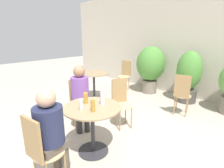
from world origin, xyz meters
name	(u,v)px	position (x,y,z in m)	size (l,w,h in m)	color
ground_plane	(93,156)	(0.00, 0.00, 0.00)	(20.00, 20.00, 0.00)	#B2A899
storefront_wall	(197,42)	(0.00, 3.53, 1.50)	(10.00, 0.06, 3.00)	beige
cafe_table_near	(92,118)	(-0.09, 0.07, 0.55)	(0.82, 0.82, 0.73)	#2D2D33
cafe_table_far	(94,80)	(-1.77, 1.50, 0.54)	(0.78, 0.78, 0.73)	#2D2D33
bistro_chair_0	(79,100)	(-0.85, 0.38, 0.54)	(0.41, 0.39, 0.91)	tan
bistro_chair_1	(40,148)	(0.03, -0.74, 0.54)	(0.36, 0.38, 0.91)	tan
bistro_chair_2	(182,92)	(0.31, 2.16, 0.54)	(0.38, 0.40, 0.91)	tan
bistro_chair_3	(125,73)	(-1.77, 2.76, 0.54)	(0.38, 0.40, 0.91)	tan
bistro_chair_4	(121,99)	(-0.34, 0.97, 0.54)	(0.41, 0.39, 0.91)	tan
seated_person_0	(80,93)	(-0.72, 0.32, 0.72)	(0.37, 0.35, 1.20)	#2D2D33
seated_person_1	(51,129)	(0.01, -0.60, 0.70)	(0.32, 0.35, 1.17)	brown
beer_glass_0	(93,106)	(0.05, -0.02, 0.81)	(0.06, 0.06, 0.17)	#B28433
beer_glass_1	(102,99)	(-0.04, 0.23, 0.82)	(0.07, 0.07, 0.19)	silver
beer_glass_2	(86,98)	(-0.25, 0.09, 0.81)	(0.07, 0.07, 0.16)	#B28433
beer_glass_3	(81,105)	(-0.12, -0.08, 0.80)	(0.06, 0.06, 0.14)	silver
potted_plant_0	(150,66)	(-1.04, 3.04, 0.81)	(0.82, 0.82, 1.38)	slate
potted_plant_1	(189,75)	(0.05, 3.10, 0.70)	(0.61, 0.61, 1.32)	#47423D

